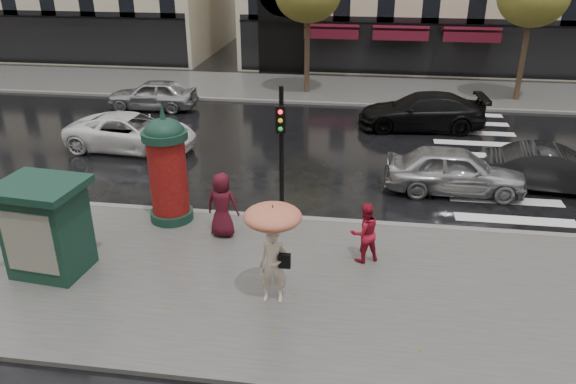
% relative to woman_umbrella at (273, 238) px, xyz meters
% --- Properties ---
extents(ground, '(160.00, 160.00, 0.00)m').
position_rel_woman_umbrella_xyz_m(ground, '(0.60, 1.25, -1.77)').
color(ground, black).
rests_on(ground, ground).
extents(near_sidewalk, '(90.00, 7.00, 0.12)m').
position_rel_woman_umbrella_xyz_m(near_sidewalk, '(0.60, 0.75, -1.71)').
color(near_sidewalk, '#474744').
rests_on(near_sidewalk, ground).
extents(far_sidewalk, '(90.00, 6.00, 0.12)m').
position_rel_woman_umbrella_xyz_m(far_sidewalk, '(0.60, 20.25, -1.71)').
color(far_sidewalk, '#474744').
rests_on(far_sidewalk, ground).
extents(near_kerb, '(90.00, 0.25, 0.14)m').
position_rel_woman_umbrella_xyz_m(near_kerb, '(0.60, 4.25, -1.70)').
color(near_kerb, slate).
rests_on(near_kerb, ground).
extents(far_kerb, '(90.00, 0.25, 0.14)m').
position_rel_woman_umbrella_xyz_m(far_kerb, '(0.60, 17.25, -1.70)').
color(far_kerb, slate).
rests_on(far_kerb, ground).
extents(zebra_crossing, '(3.60, 11.75, 0.01)m').
position_rel_woman_umbrella_xyz_m(zebra_crossing, '(6.60, 10.85, -1.76)').
color(zebra_crossing, silver).
rests_on(zebra_crossing, ground).
extents(woman_umbrella, '(1.30, 1.30, 2.50)m').
position_rel_woman_umbrella_xyz_m(woman_umbrella, '(0.00, 0.00, 0.00)').
color(woman_umbrella, beige).
rests_on(woman_umbrella, near_sidewalk).
extents(woman_red, '(0.99, 0.91, 1.64)m').
position_rel_woman_umbrella_xyz_m(woman_red, '(2.04, 2.07, -0.83)').
color(woman_red, maroon).
rests_on(woman_red, near_sidewalk).
extents(man_burgundy, '(0.98, 0.70, 1.88)m').
position_rel_woman_umbrella_xyz_m(man_burgundy, '(-1.94, 2.89, -0.70)').
color(man_burgundy, '#480E1A').
rests_on(man_burgundy, near_sidewalk).
extents(morris_column, '(1.32, 1.32, 3.54)m').
position_rel_woman_umbrella_xyz_m(morris_column, '(-3.73, 3.65, 0.05)').
color(morris_column, '#133227').
rests_on(morris_column, near_sidewalk).
extents(traffic_light, '(0.28, 0.40, 4.21)m').
position_rel_woman_umbrella_xyz_m(traffic_light, '(-0.35, 3.47, 0.90)').
color(traffic_light, black).
rests_on(traffic_light, near_sidewalk).
extents(newsstand, '(2.17, 1.88, 2.42)m').
position_rel_woman_umbrella_xyz_m(newsstand, '(-5.77, 0.47, -0.40)').
color(newsstand, '#133227').
rests_on(newsstand, near_sidewalk).
extents(car_silver, '(4.63, 1.87, 1.58)m').
position_rel_woman_umbrella_xyz_m(car_silver, '(4.95, 7.15, -0.98)').
color(car_silver, '#A2A2A7').
rests_on(car_silver, ground).
extents(car_darkgrey, '(4.59, 1.95, 1.47)m').
position_rel_woman_umbrella_xyz_m(car_darkgrey, '(8.31, 7.83, -1.03)').
color(car_darkgrey, black).
rests_on(car_darkgrey, ground).
extents(car_white, '(5.33, 2.73, 1.44)m').
position_rel_woman_umbrella_xyz_m(car_white, '(-7.39, 9.55, -1.05)').
color(car_white, white).
rests_on(car_white, ground).
extents(car_black, '(5.68, 2.67, 1.60)m').
position_rel_woman_umbrella_xyz_m(car_black, '(4.33, 13.93, -0.96)').
color(car_black, black).
rests_on(car_black, ground).
extents(car_far_silver, '(4.43, 1.94, 1.49)m').
position_rel_woman_umbrella_xyz_m(car_far_silver, '(-8.62, 15.20, -1.02)').
color(car_far_silver, '#9B9B9F').
rests_on(car_far_silver, ground).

